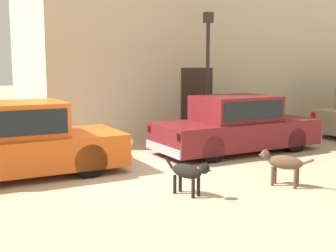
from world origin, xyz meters
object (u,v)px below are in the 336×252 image
Objects in this scene: stray_dog_spotted at (189,172)px; street_lamp at (208,59)px; parked_sedan_nearest at (15,140)px; stray_dog_tan at (283,163)px; parked_sedan_second at (236,124)px.

stray_dog_spotted is 0.26× the size of street_lamp.
parked_sedan_nearest reaches higher than stray_dog_spotted.
stray_dog_tan is at bearing 59.89° from stray_dog_spotted.
parked_sedan_nearest is 5.15m from stray_dog_tan.
stray_dog_tan is at bearing -35.53° from parked_sedan_nearest.
stray_dog_spotted is at bearing -48.61° from parked_sedan_nearest.
parked_sedan_second reaches higher than stray_dog_tan.
parked_sedan_nearest is at bearing 179.01° from parked_sedan_second.
parked_sedan_nearest is at bearing -159.72° from stray_dog_spotted.
parked_sedan_nearest is 1.00× the size of parked_sedan_second.
parked_sedan_second is 3.19m from stray_dog_tan.
street_lamp is (3.12, 4.21, 1.93)m from stray_dog_spotted.
parked_sedan_nearest is 1.20× the size of street_lamp.
stray_dog_tan is 5.07m from street_lamp.
parked_sedan_second is at bearing -53.59° from stray_dog_tan.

